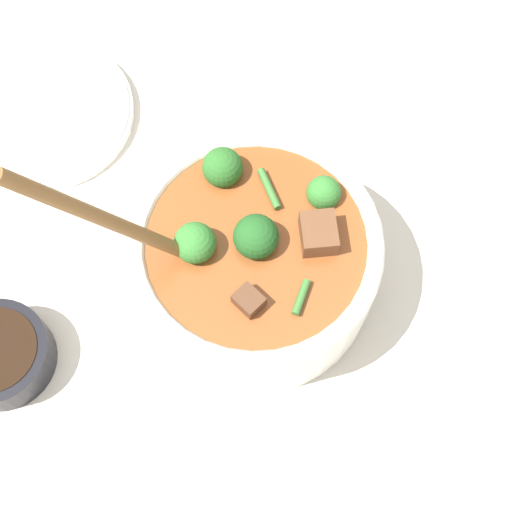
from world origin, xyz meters
The scene contains 3 objects.
ground_plane centered at (0.00, 0.00, 0.00)m, with size 4.00×4.00×0.00m, color silver.
stew_bowl centered at (0.00, 0.00, 0.06)m, with size 0.27×0.23×0.27m.
empty_plate centered at (-0.27, 0.14, 0.01)m, with size 0.19×0.19×0.02m.
Camera 1 is at (0.06, -0.25, 0.66)m, focal length 50.00 mm.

